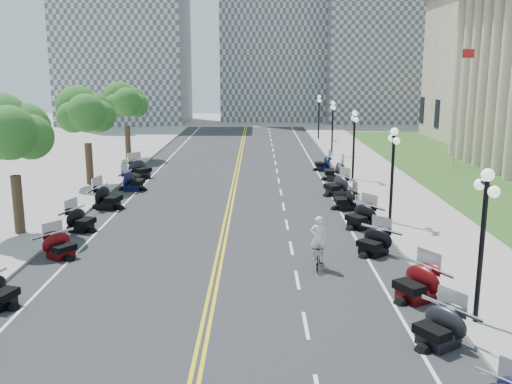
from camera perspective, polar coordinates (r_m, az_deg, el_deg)
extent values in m
plane|color=gray|center=(26.21, -3.48, -5.62)|extent=(160.00, 160.00, 0.00)
cube|color=#333335|center=(35.85, -2.49, -0.70)|extent=(16.00, 90.00, 0.01)
cube|color=yellow|center=(35.85, -2.68, -0.69)|extent=(0.12, 90.00, 0.00)
cube|color=yellow|center=(35.84, -2.30, -0.69)|extent=(0.12, 90.00, 0.00)
cube|color=white|center=(36.12, 7.71, -0.69)|extent=(0.12, 90.00, 0.00)
cube|color=white|center=(36.70, -12.52, -0.67)|extent=(0.12, 90.00, 0.00)
cube|color=white|center=(18.77, 5.00, -13.12)|extent=(0.12, 2.00, 0.00)
cube|color=white|center=(22.44, 4.15, -8.74)|extent=(0.12, 2.00, 0.00)
cube|color=white|center=(26.20, 3.55, -5.60)|extent=(0.12, 2.00, 0.00)
cube|color=white|center=(30.03, 3.11, -3.26)|extent=(0.12, 2.00, 0.00)
cube|color=white|center=(33.89, 2.77, -1.45)|extent=(0.12, 2.00, 0.00)
cube|color=white|center=(37.79, 2.50, -0.01)|extent=(0.12, 2.00, 0.00)
cube|color=white|center=(41.70, 2.28, 1.16)|extent=(0.12, 2.00, 0.00)
cube|color=white|center=(45.63, 2.10, 2.13)|extent=(0.12, 2.00, 0.00)
cube|color=white|center=(49.57, 1.95, 2.94)|extent=(0.12, 2.00, 0.00)
cube|color=white|center=(53.52, 1.82, 3.64)|extent=(0.12, 2.00, 0.00)
cube|color=white|center=(57.48, 1.70, 4.23)|extent=(0.12, 2.00, 0.00)
cube|color=white|center=(61.44, 1.61, 4.76)|extent=(0.12, 2.00, 0.00)
cube|color=white|center=(65.41, 1.52, 5.21)|extent=(0.12, 2.00, 0.00)
cube|color=white|center=(69.38, 1.44, 5.62)|extent=(0.12, 2.00, 0.00)
cube|color=white|center=(73.35, 1.37, 5.98)|extent=(0.12, 2.00, 0.00)
cube|color=white|center=(77.33, 1.31, 6.31)|extent=(0.12, 2.00, 0.00)
cube|color=#9E9991|center=(36.87, 14.04, -0.58)|extent=(5.00, 90.00, 0.15)
cube|color=#9E9991|center=(37.80, -18.60, -0.55)|extent=(5.00, 90.00, 0.15)
cube|color=#356023|center=(46.42, 20.13, 1.60)|extent=(9.00, 60.00, 0.10)
cube|color=gray|center=(89.23, -13.03, 15.15)|extent=(18.00, 14.00, 26.00)
cube|color=gray|center=(93.18, 1.67, 16.55)|extent=(16.00, 12.00, 30.00)
cube|color=gray|center=(92.21, 13.30, 13.79)|extent=(20.00, 14.00, 22.00)
imported|color=#A51414|center=(23.63, 6.20, -6.42)|extent=(0.70, 1.71, 1.00)
imported|color=silver|center=(23.21, 6.28, -3.08)|extent=(0.68, 0.44, 1.86)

